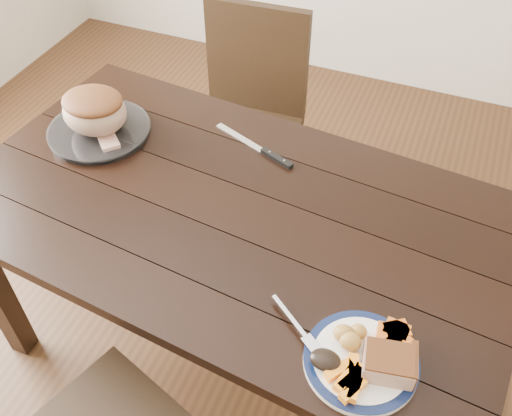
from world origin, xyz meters
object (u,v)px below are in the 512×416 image
at_px(serving_platter, 100,131).
at_px(carving_knife, 267,153).
at_px(dining_table, 234,230).
at_px(dinner_plate, 361,361).
at_px(pork_slice, 388,363).
at_px(fork, 298,327).
at_px(roast_joint, 95,112).
at_px(chair_far, 248,111).

bearing_deg(serving_platter, carving_knife, 11.14).
bearing_deg(dining_table, serving_platter, 164.33).
height_order(dining_table, carving_knife, carving_knife).
height_order(dinner_plate, pork_slice, pork_slice).
relative_size(fork, roast_joint, 0.73).
distance_m(dining_table, dinner_plate, 0.58).
bearing_deg(roast_joint, serving_platter, 0.00).
xyz_separation_m(dining_table, chair_far, (-0.26, 0.74, -0.13)).
bearing_deg(roast_joint, chair_far, 64.61).
distance_m(serving_platter, fork, 0.96).
bearing_deg(fork, dining_table, 170.14).
distance_m(pork_slice, carving_knife, 0.79).
bearing_deg(dinner_plate, fork, 171.38).
xyz_separation_m(fork, carving_knife, (-0.30, 0.57, -0.01)).
bearing_deg(chair_far, dining_table, 106.32).
bearing_deg(chair_far, serving_platter, 61.41).
height_order(dinner_plate, fork, fork).
distance_m(pork_slice, roast_joint, 1.17).
height_order(dining_table, roast_joint, roast_joint).
bearing_deg(chair_far, fork, 115.04).
height_order(serving_platter, fork, fork).
bearing_deg(fork, pork_slice, 28.56).
relative_size(dining_table, roast_joint, 8.04).
distance_m(dinner_plate, serving_platter, 1.12).
relative_size(pork_slice, roast_joint, 0.52).
distance_m(chair_far, pork_slice, 1.36).
bearing_deg(dining_table, fork, -46.02).
xyz_separation_m(dining_table, roast_joint, (-0.54, 0.15, 0.18)).
distance_m(dining_table, fork, 0.45).
bearing_deg(fork, chair_far, 154.40).
bearing_deg(roast_joint, dining_table, -15.67).
distance_m(dinner_plate, roast_joint, 1.12).
bearing_deg(pork_slice, carving_knife, 130.49).
bearing_deg(pork_slice, chair_far, 125.84).
xyz_separation_m(dining_table, pork_slice, (0.52, -0.34, 0.14)).
bearing_deg(roast_joint, dinner_plate, -26.08).
bearing_deg(dining_table, roast_joint, 164.33).
bearing_deg(pork_slice, serving_platter, 154.95).
height_order(dinner_plate, carving_knife, dinner_plate).
height_order(serving_platter, roast_joint, roast_joint).
bearing_deg(dining_table, chair_far, 109.52).
distance_m(chair_far, roast_joint, 0.72).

